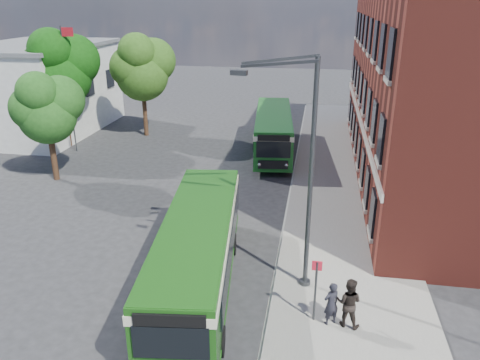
# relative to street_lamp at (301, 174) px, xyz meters

# --- Properties ---
(ground) EXTENTS (120.00, 120.00, 0.00)m
(ground) POSITION_rel_street_lamp_xyz_m (-4.84, 2.00, -4.79)
(ground) COLOR #28282A
(ground) RESTS_ON ground
(pavement) EXTENTS (6.00, 48.00, 0.15)m
(pavement) POSITION_rel_street_lamp_xyz_m (2.16, 10.00, -4.72)
(pavement) COLOR gray
(pavement) RESTS_ON ground
(kerb_line) EXTENTS (0.12, 48.00, 0.01)m
(kerb_line) POSITION_rel_street_lamp_xyz_m (-0.89, 10.00, -4.79)
(kerb_line) COLOR beige
(kerb_line) RESTS_ON ground
(brick_office) EXTENTS (12.10, 26.00, 14.20)m
(brick_office) POSITION_rel_street_lamp_xyz_m (9.16, 14.00, 2.18)
(brick_office) COLOR maroon
(brick_office) RESTS_ON ground
(white_building) EXTENTS (9.40, 13.40, 7.30)m
(white_building) POSITION_rel_street_lamp_xyz_m (-22.84, 20.00, -1.13)
(white_building) COLOR silver
(white_building) RESTS_ON ground
(flagpole) EXTENTS (0.95, 0.10, 9.00)m
(flagpole) POSITION_rel_street_lamp_xyz_m (-17.29, 15.00, 0.15)
(flagpole) COLOR #333538
(flagpole) RESTS_ON ground
(street_lamp) EXTENTS (2.96, 2.38, 9.00)m
(street_lamp) POSITION_rel_street_lamp_xyz_m (0.00, 0.00, 0.00)
(street_lamp) COLOR #333538
(street_lamp) RESTS_ON ground
(bus_stop_sign) EXTENTS (0.35, 0.08, 2.52)m
(bus_stop_sign) POSITION_rel_street_lamp_xyz_m (0.76, -2.20, -3.28)
(bus_stop_sign) COLOR #333538
(bus_stop_sign) RESTS_ON ground
(bus_front) EXTENTS (3.86, 11.33, 3.02)m
(bus_front) POSITION_rel_street_lamp_xyz_m (-3.78, -0.76, -2.96)
(bus_front) COLOR #194D12
(bus_front) RESTS_ON ground
(bus_rear) EXTENTS (3.67, 11.34, 3.02)m
(bus_rear) POSITION_rel_street_lamp_xyz_m (-2.71, 17.19, -2.96)
(bus_rear) COLOR #1A641E
(bus_rear) RESTS_ON ground
(pedestrian_a) EXTENTS (0.72, 0.66, 1.64)m
(pedestrian_a) POSITION_rel_street_lamp_xyz_m (1.33, -2.31, -3.82)
(pedestrian_a) COLOR black
(pedestrian_a) RESTS_ON pavement
(pedestrian_b) EXTENTS (1.03, 0.88, 1.84)m
(pedestrian_b) POSITION_rel_street_lamp_xyz_m (1.91, -2.29, -3.72)
(pedestrian_b) COLOR black
(pedestrian_b) RESTS_ON pavement
(tree_left) EXTENTS (4.08, 3.88, 6.88)m
(tree_left) POSITION_rel_street_lamp_xyz_m (-15.65, 9.26, -0.12)
(tree_left) COLOR #351E13
(tree_left) RESTS_ON ground
(tree_mid) EXTENTS (5.27, 5.01, 8.90)m
(tree_mid) POSITION_rel_street_lamp_xyz_m (-18.41, 16.03, 1.25)
(tree_mid) COLOR #351E13
(tree_mid) RESTS_ON ground
(tree_right) EXTENTS (4.94, 4.70, 8.34)m
(tree_right) POSITION_rel_street_lamp_xyz_m (-13.61, 20.02, 0.87)
(tree_right) COLOR #351E13
(tree_right) RESTS_ON ground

